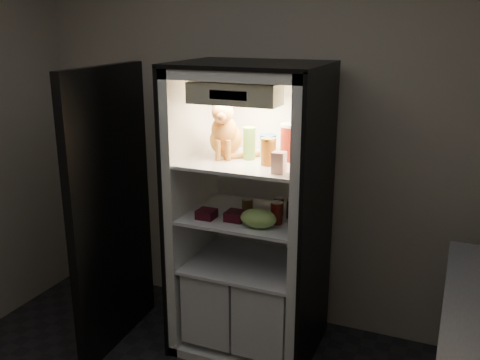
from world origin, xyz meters
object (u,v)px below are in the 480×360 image
(soda_can_c, at_px, (277,213))
(soda_can_a, at_px, (279,206))
(salsa_jar, at_px, (268,152))
(pepper_jar, at_px, (291,142))
(mayo_tub, at_px, (268,146))
(grape_bag, at_px, (258,218))
(refrigerator, at_px, (252,232))
(berry_box_right, at_px, (235,216))
(tabby_cat, at_px, (225,133))
(soda_can_b, at_px, (292,209))
(condiment_jar, at_px, (247,205))
(berry_box_left, at_px, (206,214))
(parmesan_shaker, at_px, (249,143))
(cream_carton, at_px, (279,163))

(soda_can_c, bearing_deg, soda_can_a, 104.12)
(salsa_jar, bearing_deg, soda_can_c, -21.98)
(pepper_jar, bearing_deg, mayo_tub, 174.33)
(pepper_jar, relative_size, grape_bag, 1.03)
(refrigerator, xyz_separation_m, berry_box_right, (-0.03, -0.20, 0.18))
(refrigerator, distance_m, grape_bag, 0.35)
(tabby_cat, bearing_deg, mayo_tub, 0.22)
(mayo_tub, xyz_separation_m, salsa_jar, (0.07, -0.17, 0.01))
(tabby_cat, xyz_separation_m, soda_can_a, (0.35, 0.03, -0.44))
(grape_bag, bearing_deg, berry_box_right, 163.52)
(soda_can_b, bearing_deg, refrigerator, 174.53)
(pepper_jar, relative_size, soda_can_a, 2.02)
(condiment_jar, distance_m, berry_box_left, 0.28)
(mayo_tub, distance_m, soda_can_b, 0.42)
(soda_can_b, relative_size, berry_box_left, 1.09)
(parmesan_shaker, bearing_deg, soda_can_c, -26.00)
(mayo_tub, bearing_deg, salsa_jar, -69.02)
(condiment_jar, bearing_deg, soda_can_a, 10.24)
(salsa_jar, bearing_deg, refrigerator, 140.68)
(soda_can_a, bearing_deg, soda_can_b, -16.01)
(parmesan_shaker, height_order, soda_can_c, parmesan_shaker)
(salsa_jar, xyz_separation_m, soda_can_c, (0.07, -0.03, -0.36))
(pepper_jar, height_order, berry_box_left, pepper_jar)
(pepper_jar, xyz_separation_m, soda_can_b, (0.03, -0.06, -0.40))
(salsa_jar, height_order, soda_can_b, salsa_jar)
(mayo_tub, bearing_deg, parmesan_shaker, -132.80)
(cream_carton, relative_size, berry_box_left, 1.11)
(grape_bag, bearing_deg, cream_carton, -8.90)
(soda_can_a, distance_m, berry_box_right, 0.29)
(pepper_jar, xyz_separation_m, soda_can_c, (-0.02, -0.19, -0.39))
(parmesan_shaker, distance_m, condiment_jar, 0.40)
(soda_can_a, bearing_deg, berry_box_left, -148.94)
(cream_carton, height_order, soda_can_c, cream_carton)
(cream_carton, bearing_deg, grape_bag, 171.10)
(soda_can_c, bearing_deg, mayo_tub, 123.80)
(refrigerator, height_order, berry_box_right, refrigerator)
(parmesan_shaker, height_order, mayo_tub, parmesan_shaker)
(tabby_cat, xyz_separation_m, cream_carton, (0.44, -0.24, -0.09))
(tabby_cat, bearing_deg, grape_bag, -53.06)
(mayo_tub, bearing_deg, grape_bag, -79.32)
(refrigerator, bearing_deg, soda_can_a, 0.05)
(parmesan_shaker, xyz_separation_m, berry_box_right, (-0.02, -0.16, -0.42))
(tabby_cat, bearing_deg, berry_box_left, -118.79)
(soda_can_a, relative_size, condiment_jar, 1.15)
(berry_box_right, bearing_deg, berry_box_left, -168.73)
(cream_carton, bearing_deg, soda_can_c, 112.07)
(refrigerator, distance_m, berry_box_left, 0.36)
(salsa_jar, xyz_separation_m, cream_carton, (0.12, -0.14, -0.02))
(soda_can_a, bearing_deg, mayo_tub, 152.07)
(mayo_tub, bearing_deg, cream_carton, -60.20)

